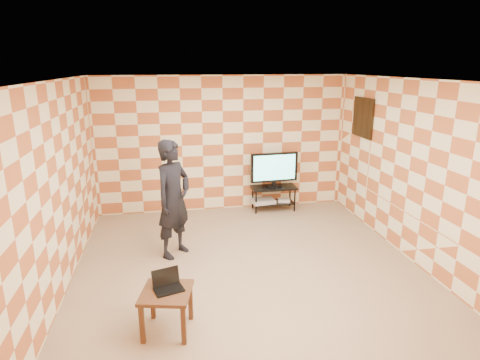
% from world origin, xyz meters
% --- Properties ---
extents(floor, '(5.00, 5.00, 0.00)m').
position_xyz_m(floor, '(0.00, 0.00, 0.00)').
color(floor, gray).
rests_on(floor, ground).
extents(wall_back, '(5.00, 0.02, 2.70)m').
position_xyz_m(wall_back, '(0.00, 2.50, 1.35)').
color(wall_back, '#F6E9BA').
rests_on(wall_back, ground).
extents(wall_front, '(5.00, 0.02, 2.70)m').
position_xyz_m(wall_front, '(0.00, -2.50, 1.35)').
color(wall_front, '#F6E9BA').
rests_on(wall_front, ground).
extents(wall_left, '(0.02, 5.00, 2.70)m').
position_xyz_m(wall_left, '(-2.50, 0.00, 1.35)').
color(wall_left, '#F6E9BA').
rests_on(wall_left, ground).
extents(wall_right, '(0.02, 5.00, 2.70)m').
position_xyz_m(wall_right, '(2.50, 0.00, 1.35)').
color(wall_right, '#F6E9BA').
rests_on(wall_right, ground).
extents(ceiling, '(5.00, 5.00, 0.02)m').
position_xyz_m(ceiling, '(0.00, 0.00, 2.70)').
color(ceiling, white).
rests_on(ceiling, wall_back).
extents(wall_art, '(0.04, 0.72, 0.72)m').
position_xyz_m(wall_art, '(2.47, 1.55, 1.95)').
color(wall_art, black).
rests_on(wall_art, wall_right).
extents(tv_stand, '(0.91, 0.41, 0.50)m').
position_xyz_m(tv_stand, '(0.99, 2.21, 0.36)').
color(tv_stand, black).
rests_on(tv_stand, floor).
extents(tv, '(0.97, 0.20, 0.70)m').
position_xyz_m(tv, '(0.99, 2.21, 0.89)').
color(tv, black).
rests_on(tv, tv_stand).
extents(dvd_player, '(0.49, 0.38, 0.07)m').
position_xyz_m(dvd_player, '(0.77, 2.19, 0.21)').
color(dvd_player, '#B0B0B3').
rests_on(dvd_player, tv_stand).
extents(game_console, '(0.28, 0.23, 0.06)m').
position_xyz_m(game_console, '(1.20, 2.19, 0.20)').
color(game_console, silver).
rests_on(game_console, tv_stand).
extents(side_table, '(0.64, 0.64, 0.50)m').
position_xyz_m(side_table, '(-1.18, -1.36, 0.41)').
color(side_table, '#381E11').
rests_on(side_table, floor).
extents(laptop, '(0.37, 0.32, 0.21)m').
position_xyz_m(laptop, '(-1.16, -1.30, 0.55)').
color(laptop, black).
rests_on(laptop, side_table).
extents(person, '(0.77, 0.79, 1.83)m').
position_xyz_m(person, '(-1.04, 0.55, 0.92)').
color(person, black).
rests_on(person, floor).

